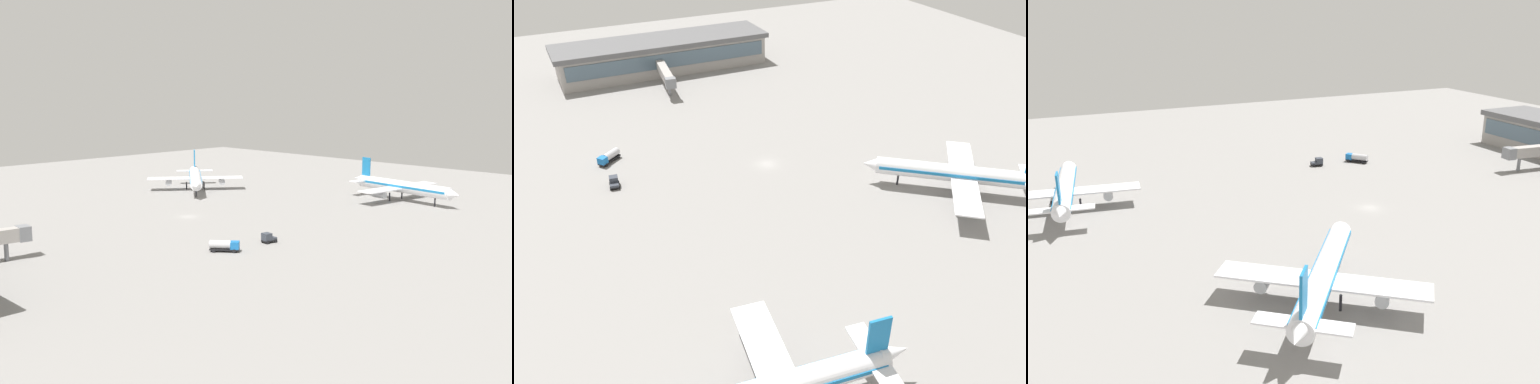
{
  "view_description": "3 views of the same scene",
  "coord_description": "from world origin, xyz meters",
  "views": [
    {
      "loc": [
        128.12,
        -103.58,
        34.27
      ],
      "look_at": [
        10.89,
        15.28,
        6.23
      ],
      "focal_mm": 43.13,
      "sensor_mm": 36.0,
      "label": 1
    },
    {
      "loc": [
        48.3,
        100.98,
        62.42
      ],
      "look_at": [
        9.73,
        21.79,
        6.93
      ],
      "focal_mm": 36.99,
      "sensor_mm": 36.0,
      "label": 2
    },
    {
      "loc": [
        -99.04,
        67.08,
        43.34
      ],
      "look_at": [
        10.81,
        16.18,
        2.77
      ],
      "focal_mm": 39.31,
      "sensor_mm": 36.0,
      "label": 3
    }
  ],
  "objects": [
    {
      "name": "airplane_at_gate",
      "position": [
        -32.17,
        29.44,
        4.51
      ],
      "size": [
        34.02,
        29.66,
        12.41
      ],
      "rotation": [
        0.0,
        0.0,
        5.61
      ],
      "color": "white",
      "rests_on": "ground"
    },
    {
      "name": "fuel_truck",
      "position": [
        34.09,
        -17.84,
        1.39
      ],
      "size": [
        6.1,
        5.43,
        2.5
      ],
      "rotation": [
        0.0,
        0.0,
        0.68
      ],
      "color": "black",
      "rests_on": "ground"
    },
    {
      "name": "terminal_building",
      "position": [
        2.85,
        -77.94,
        5.45
      ],
      "size": [
        72.98,
        19.54,
        10.69
      ],
      "color": "#9E9993",
      "rests_on": "ground"
    },
    {
      "name": "baggage_tug",
      "position": [
        35.43,
        -5.72,
        1.16
      ],
      "size": [
        2.61,
        3.44,
        2.3
      ],
      "rotation": [
        0.0,
        0.0,
        4.57
      ],
      "color": "black",
      "rests_on": "ground"
    },
    {
      "name": "jet_bridge",
      "position": [
        7.56,
        -58.03,
        5.13
      ],
      "size": [
        4.95,
        19.93,
        6.74
      ],
      "rotation": [
        0.0,
        0.0,
        1.46
      ],
      "color": "#9E9993",
      "rests_on": "ground"
    },
    {
      "name": "ground",
      "position": [
        0.0,
        0.0,
        0.0
      ],
      "size": [
        288.0,
        288.0,
        0.0
      ],
      "primitive_type": "plane",
      "color": "gray"
    }
  ]
}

